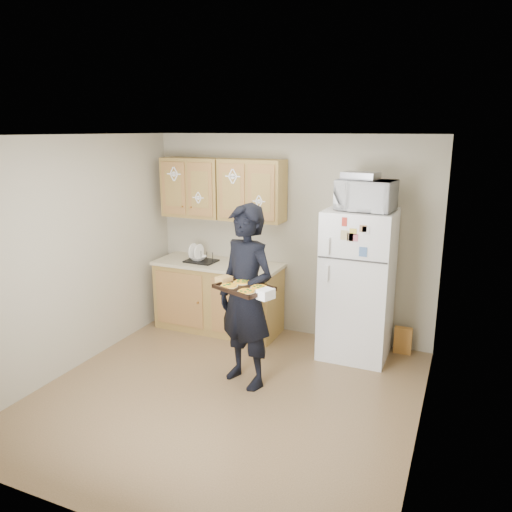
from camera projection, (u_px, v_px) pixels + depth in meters
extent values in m
plane|color=brown|center=(226.00, 395.00, 4.93)|extent=(3.60, 3.60, 0.00)
plane|color=silver|center=(222.00, 135.00, 4.31)|extent=(3.60, 3.60, 0.00)
cube|color=#A9A189|center=(290.00, 237.00, 6.22)|extent=(3.60, 0.04, 2.50)
cube|color=#A9A189|center=(90.00, 350.00, 3.02)|extent=(3.60, 0.04, 2.50)
cube|color=#A9A189|center=(74.00, 255.00, 5.31)|extent=(0.04, 3.60, 2.50)
cube|color=#A9A189|center=(428.00, 299.00, 3.93)|extent=(0.04, 3.60, 2.50)
cube|color=white|center=(357.00, 284.00, 5.63)|extent=(0.75, 0.70, 1.70)
cube|color=olive|center=(219.00, 298.00, 6.47)|extent=(1.60, 0.60, 0.86)
cube|color=#BEB292|center=(218.00, 264.00, 6.36)|extent=(1.64, 0.64, 0.04)
cube|color=olive|center=(194.00, 187.00, 6.40)|extent=(0.80, 0.33, 0.75)
cube|color=olive|center=(252.00, 190.00, 6.08)|extent=(0.80, 0.33, 0.75)
cube|color=gold|center=(403.00, 340.00, 5.81)|extent=(0.20, 0.07, 0.32)
imported|color=black|center=(246.00, 297.00, 4.96)|extent=(0.79, 0.66, 1.86)
cube|color=black|center=(244.00, 288.00, 4.62)|extent=(0.59, 0.52, 0.04)
cylinder|color=yellow|center=(229.00, 286.00, 4.64)|extent=(0.17, 0.17, 0.02)
cylinder|color=yellow|center=(246.00, 291.00, 4.48)|extent=(0.17, 0.17, 0.02)
cylinder|color=yellow|center=(242.00, 282.00, 4.76)|extent=(0.17, 0.17, 0.02)
cylinder|color=yellow|center=(259.00, 287.00, 4.60)|extent=(0.17, 0.17, 0.02)
imported|color=white|center=(366.00, 195.00, 5.31)|extent=(0.63, 0.46, 0.33)
cube|color=#B0B0B7|center=(361.00, 176.00, 5.32)|extent=(0.40, 0.31, 0.08)
cube|color=black|center=(201.00, 256.00, 6.38)|extent=(0.40, 0.30, 0.15)
imported|color=white|center=(198.00, 258.00, 6.40)|extent=(0.27, 0.27, 0.05)
imported|color=white|center=(243.00, 259.00, 6.12)|extent=(0.12, 0.12, 0.21)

